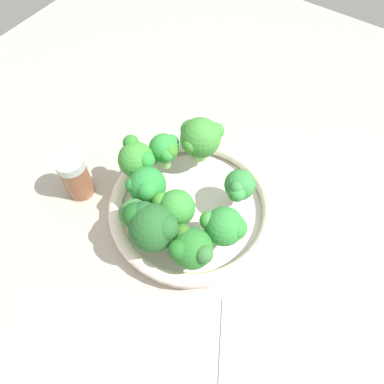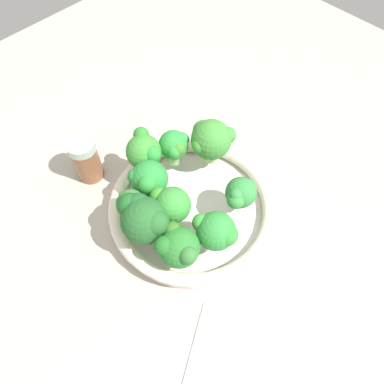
{
  "view_description": "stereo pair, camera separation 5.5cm",
  "coord_description": "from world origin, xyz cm",
  "px_view_note": "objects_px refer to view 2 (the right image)",
  "views": [
    {
      "loc": [
        14.23,
        -25.69,
        53.52
      ],
      "look_at": [
        -2.46,
        -1.1,
        6.7
      ],
      "focal_mm": 35.15,
      "sensor_mm": 36.0,
      "label": 1
    },
    {
      "loc": [
        18.5,
        -22.17,
        53.52
      ],
      "look_at": [
        -2.46,
        -1.1,
        6.7
      ],
      "focal_mm": 35.15,
      "sensor_mm": 36.0,
      "label": 2
    }
  ],
  "objects_px": {
    "broccoli_floret_5": "(143,218)",
    "broccoli_floret_9": "(144,152)",
    "bowl": "(192,208)",
    "broccoli_floret_7": "(211,139)",
    "broccoli_floret_2": "(148,179)",
    "broccoli_floret_4": "(216,231)",
    "pepper_shaker": "(86,159)",
    "broccoli_floret_8": "(132,206)",
    "broccoli_floret_6": "(175,146)",
    "broccoli_floret_3": "(240,194)",
    "broccoli_floret_0": "(178,247)",
    "broccoli_floret_1": "(169,205)"
  },
  "relations": [
    {
      "from": "broccoli_floret_2",
      "to": "pepper_shaker",
      "type": "relative_size",
      "value": 0.78
    },
    {
      "from": "broccoli_floret_4",
      "to": "broccoli_floret_5",
      "type": "bearing_deg",
      "value": -142.63
    },
    {
      "from": "broccoli_floret_5",
      "to": "broccoli_floret_6",
      "type": "distance_m",
      "value": 0.14
    },
    {
      "from": "broccoli_floret_0",
      "to": "broccoli_floret_7",
      "type": "height_order",
      "value": "broccoli_floret_7"
    },
    {
      "from": "bowl",
      "to": "broccoli_floret_7",
      "type": "height_order",
      "value": "broccoli_floret_7"
    },
    {
      "from": "broccoli_floret_1",
      "to": "broccoli_floret_5",
      "type": "relative_size",
      "value": 0.83
    },
    {
      "from": "broccoli_floret_4",
      "to": "bowl",
      "type": "bearing_deg",
      "value": 161.5
    },
    {
      "from": "broccoli_floret_5",
      "to": "broccoli_floret_7",
      "type": "height_order",
      "value": "broccoli_floret_5"
    },
    {
      "from": "bowl",
      "to": "broccoli_floret_1",
      "type": "bearing_deg",
      "value": -93.45
    },
    {
      "from": "broccoli_floret_6",
      "to": "broccoli_floret_5",
      "type": "bearing_deg",
      "value": -61.21
    },
    {
      "from": "bowl",
      "to": "broccoli_floret_0",
      "type": "relative_size",
      "value": 4.04
    },
    {
      "from": "broccoli_floret_3",
      "to": "pepper_shaker",
      "type": "distance_m",
      "value": 0.26
    },
    {
      "from": "broccoli_floret_5",
      "to": "broccoli_floret_6",
      "type": "relative_size",
      "value": 1.31
    },
    {
      "from": "broccoli_floret_1",
      "to": "broccoli_floret_8",
      "type": "relative_size",
      "value": 1.19
    },
    {
      "from": "broccoli_floret_9",
      "to": "pepper_shaker",
      "type": "height_order",
      "value": "broccoli_floret_9"
    },
    {
      "from": "broccoli_floret_0",
      "to": "pepper_shaker",
      "type": "xyz_separation_m",
      "value": [
        -0.23,
        0.01,
        -0.03
      ]
    },
    {
      "from": "broccoli_floret_2",
      "to": "broccoli_floret_9",
      "type": "bearing_deg",
      "value": 145.17
    },
    {
      "from": "broccoli_floret_1",
      "to": "broccoli_floret_5",
      "type": "distance_m",
      "value": 0.04
    },
    {
      "from": "broccoli_floret_6",
      "to": "bowl",
      "type": "bearing_deg",
      "value": -26.46
    },
    {
      "from": "broccoli_floret_5",
      "to": "broccoli_floret_9",
      "type": "distance_m",
      "value": 0.12
    },
    {
      "from": "bowl",
      "to": "broccoli_floret_6",
      "type": "height_order",
      "value": "broccoli_floret_6"
    },
    {
      "from": "broccoli_floret_6",
      "to": "broccoli_floret_8",
      "type": "bearing_deg",
      "value": -74.35
    },
    {
      "from": "broccoli_floret_0",
      "to": "broccoli_floret_1",
      "type": "xyz_separation_m",
      "value": [
        -0.05,
        0.03,
        0.0
      ]
    },
    {
      "from": "broccoli_floret_1",
      "to": "broccoli_floret_6",
      "type": "relative_size",
      "value": 1.09
    },
    {
      "from": "broccoli_floret_5",
      "to": "broccoli_floret_7",
      "type": "distance_m",
      "value": 0.17
    },
    {
      "from": "broccoli_floret_6",
      "to": "pepper_shaker",
      "type": "distance_m",
      "value": 0.15
    },
    {
      "from": "broccoli_floret_4",
      "to": "pepper_shaker",
      "type": "distance_m",
      "value": 0.26
    },
    {
      "from": "broccoli_floret_5",
      "to": "pepper_shaker",
      "type": "xyz_separation_m",
      "value": [
        -0.17,
        0.02,
        -0.04
      ]
    },
    {
      "from": "pepper_shaker",
      "to": "broccoli_floret_5",
      "type": "bearing_deg",
      "value": -5.85
    },
    {
      "from": "broccoli_floret_2",
      "to": "broccoli_floret_7",
      "type": "height_order",
      "value": "broccoli_floret_7"
    },
    {
      "from": "broccoli_floret_8",
      "to": "broccoli_floret_7",
      "type": "bearing_deg",
      "value": 89.21
    },
    {
      "from": "broccoli_floret_1",
      "to": "broccoli_floret_8",
      "type": "distance_m",
      "value": 0.05
    },
    {
      "from": "broccoli_floret_5",
      "to": "pepper_shaker",
      "type": "distance_m",
      "value": 0.18
    },
    {
      "from": "bowl",
      "to": "broccoli_floret_3",
      "type": "height_order",
      "value": "broccoli_floret_3"
    },
    {
      "from": "broccoli_floret_1",
      "to": "broccoli_floret_6",
      "type": "xyz_separation_m",
      "value": [
        -0.07,
        0.08,
        -0.0
      ]
    },
    {
      "from": "broccoli_floret_5",
      "to": "broccoli_floret_8",
      "type": "height_order",
      "value": "broccoli_floret_5"
    },
    {
      "from": "broccoli_floret_3",
      "to": "broccoli_floret_8",
      "type": "distance_m",
      "value": 0.16
    },
    {
      "from": "broccoli_floret_7",
      "to": "pepper_shaker",
      "type": "relative_size",
      "value": 0.93
    },
    {
      "from": "pepper_shaker",
      "to": "broccoli_floret_6",
      "type": "bearing_deg",
      "value": 45.47
    },
    {
      "from": "pepper_shaker",
      "to": "broccoli_floret_9",
      "type": "bearing_deg",
      "value": 36.31
    },
    {
      "from": "broccoli_floret_3",
      "to": "broccoli_floret_5",
      "type": "bearing_deg",
      "value": -115.55
    },
    {
      "from": "broccoli_floret_1",
      "to": "broccoli_floret_2",
      "type": "distance_m",
      "value": 0.06
    },
    {
      "from": "broccoli_floret_7",
      "to": "broccoli_floret_8",
      "type": "height_order",
      "value": "broccoli_floret_7"
    },
    {
      "from": "broccoli_floret_2",
      "to": "broccoli_floret_3",
      "type": "bearing_deg",
      "value": 35.44
    },
    {
      "from": "broccoli_floret_4",
      "to": "broccoli_floret_9",
      "type": "distance_m",
      "value": 0.17
    },
    {
      "from": "broccoli_floret_6",
      "to": "broccoli_floret_4",
      "type": "bearing_deg",
      "value": -22.74
    },
    {
      "from": "broccoli_floret_0",
      "to": "broccoli_floret_6",
      "type": "xyz_separation_m",
      "value": [
        -0.13,
        0.12,
        -0.0
      ]
    },
    {
      "from": "bowl",
      "to": "broccoli_floret_7",
      "type": "distance_m",
      "value": 0.11
    },
    {
      "from": "broccoli_floret_0",
      "to": "broccoli_floret_4",
      "type": "distance_m",
      "value": 0.06
    },
    {
      "from": "broccoli_floret_7",
      "to": "broccoli_floret_9",
      "type": "relative_size",
      "value": 1.08
    }
  ]
}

